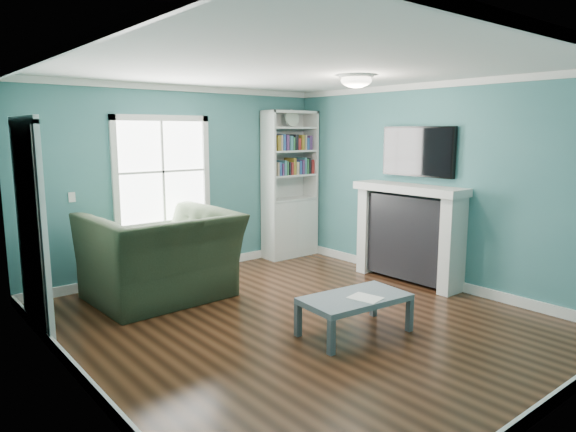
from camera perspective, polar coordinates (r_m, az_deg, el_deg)
floor at (r=5.55m, az=1.30°, el=-11.57°), size 5.00×5.00×0.00m
room_walls at (r=5.20m, az=1.37°, el=4.93°), size 5.00×5.00×5.00m
trim at (r=5.24m, az=1.35°, el=1.16°), size 4.50×5.00×2.60m
window at (r=7.13m, az=-13.74°, el=4.82°), size 1.40×0.06×1.50m
bookshelf at (r=8.15m, az=0.19°, el=1.91°), size 0.90×0.35×2.31m
fireplace at (r=6.98m, az=13.27°, el=-2.01°), size 0.44×1.58×1.30m
tv at (r=6.95m, az=14.22°, el=6.96°), size 0.06×1.10×0.65m
door at (r=5.53m, az=-26.71°, el=-1.13°), size 0.12×0.98×2.17m
ceiling_fixture at (r=5.91m, az=7.60°, el=14.78°), size 0.38×0.38×0.15m
light_switch at (r=6.73m, az=-22.89°, el=1.94°), size 0.08×0.01×0.12m
recliner at (r=6.24m, az=-13.95°, el=-2.77°), size 1.64×1.10×1.40m
coffee_table at (r=5.16m, az=7.44°, el=-9.34°), size 1.11×0.68×0.39m
paper_sheet at (r=5.10m, az=8.59°, el=-8.98°), size 0.29×0.34×0.00m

